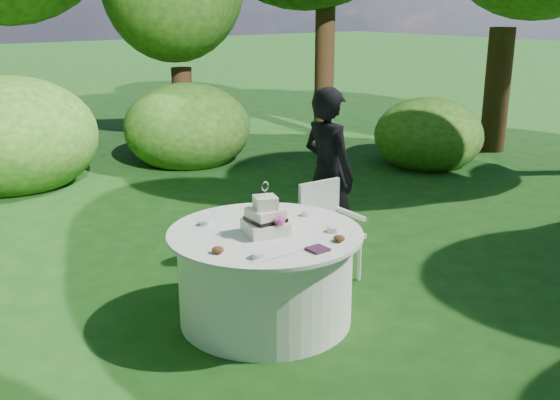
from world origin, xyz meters
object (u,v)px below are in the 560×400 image
at_px(cake, 266,220).
at_px(chair, 327,223).
at_px(napkins, 318,249).
at_px(guest, 328,175).
at_px(table, 265,275).

xyz_separation_m(cake, chair, (1.03, 0.43, -0.36)).
bearing_deg(cake, napkins, -81.43).
bearing_deg(cake, chair, 22.61).
xyz_separation_m(napkins, chair, (0.95, 0.95, -0.26)).
xyz_separation_m(guest, table, (-1.32, -0.72, -0.48)).
xyz_separation_m(table, chair, (1.00, 0.38, 0.13)).
bearing_deg(chair, napkins, -134.76).
height_order(guest, cake, guest).
distance_m(guest, table, 1.58).
distance_m(guest, chair, 0.58).
bearing_deg(cake, guest, 29.90).
relative_size(guest, cake, 4.09).
relative_size(guest, table, 1.12).
bearing_deg(guest, napkins, 133.79).
distance_m(napkins, guest, 1.81).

